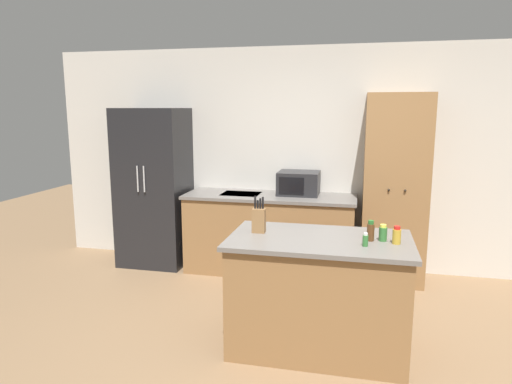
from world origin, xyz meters
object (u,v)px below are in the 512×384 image
at_px(knife_block, 259,220).
at_px(spice_bottle_short_red, 371,231).
at_px(spice_bottle_amber_oil, 397,236).
at_px(spice_bottle_green_herb, 383,233).
at_px(microwave, 299,183).
at_px(pantry_cabinet, 395,189).
at_px(refrigerator, 154,187).
at_px(spice_bottle_tall_dark, 365,240).

relative_size(knife_block, spice_bottle_short_red, 1.88).
height_order(spice_bottle_amber_oil, spice_bottle_green_herb, spice_bottle_amber_oil).
distance_m(microwave, spice_bottle_green_herb, 1.92).
bearing_deg(pantry_cabinet, spice_bottle_green_herb, -96.66).
bearing_deg(pantry_cabinet, microwave, 176.66).
height_order(refrigerator, pantry_cabinet, pantry_cabinet).
relative_size(pantry_cabinet, spice_bottle_green_herb, 16.14).
xyz_separation_m(refrigerator, spice_bottle_tall_dark, (2.49, -1.78, 0.01)).
height_order(refrigerator, microwave, refrigerator).
xyz_separation_m(refrigerator, spice_bottle_green_herb, (2.62, -1.61, 0.02)).
relative_size(refrigerator, spice_bottle_amber_oil, 14.20).
xyz_separation_m(knife_block, spice_bottle_amber_oil, (1.06, -0.08, -0.04)).
distance_m(microwave, spice_bottle_short_red, 1.89).
relative_size(knife_block, spice_bottle_tall_dark, 2.97).
bearing_deg(spice_bottle_tall_dark, pantry_cabinet, 79.94).
height_order(knife_block, spice_bottle_green_herb, knife_block).
height_order(refrigerator, spice_bottle_green_herb, refrigerator).
bearing_deg(spice_bottle_short_red, microwave, 114.16).
height_order(refrigerator, knife_block, refrigerator).
height_order(refrigerator, spice_bottle_amber_oil, refrigerator).
xyz_separation_m(refrigerator, spice_bottle_amber_oil, (2.71, -1.67, 0.02)).
height_order(pantry_cabinet, knife_block, pantry_cabinet).
bearing_deg(spice_bottle_green_herb, spice_bottle_amber_oil, -30.96).
bearing_deg(spice_bottle_green_herb, refrigerator, 148.43).
bearing_deg(refrigerator, pantry_cabinet, 0.76).
distance_m(refrigerator, spice_bottle_green_herb, 3.07).
height_order(knife_block, spice_bottle_amber_oil, knife_block).
bearing_deg(pantry_cabinet, spice_bottle_short_red, -99.67).
relative_size(pantry_cabinet, microwave, 4.41).
bearing_deg(spice_bottle_tall_dark, spice_bottle_green_herb, 52.38).
bearing_deg(microwave, spice_bottle_short_red, -65.84).
relative_size(pantry_cabinet, spice_bottle_amber_oil, 15.36).
bearing_deg(microwave, knife_block, -93.26).
height_order(spice_bottle_tall_dark, spice_bottle_green_herb, spice_bottle_green_herb).
distance_m(refrigerator, microwave, 1.76).
bearing_deg(pantry_cabinet, refrigerator, -179.24).
bearing_deg(knife_block, spice_bottle_green_herb, -1.50).
bearing_deg(spice_bottle_amber_oil, spice_bottle_tall_dark, -153.65).
xyz_separation_m(spice_bottle_tall_dark, spice_bottle_green_herb, (0.13, 0.17, 0.01)).
bearing_deg(refrigerator, spice_bottle_tall_dark, -35.53).
bearing_deg(microwave, pantry_cabinet, -3.34).
bearing_deg(pantry_cabinet, knife_block, -125.43).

